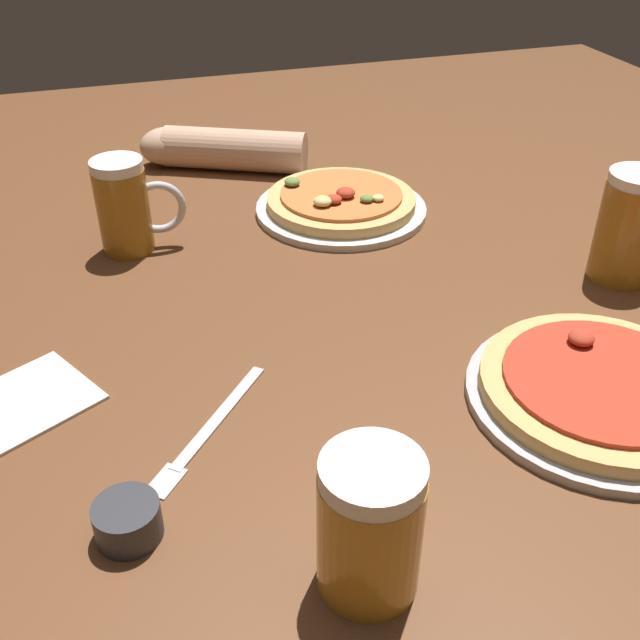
% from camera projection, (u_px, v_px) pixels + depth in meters
% --- Properties ---
extents(ground_plane, '(2.40, 2.40, 0.03)m').
position_uv_depth(ground_plane, '(320.00, 342.00, 0.97)').
color(ground_plane, brown).
extents(pizza_plate_near, '(0.30, 0.30, 0.05)m').
position_uv_depth(pizza_plate_near, '(601.00, 390.00, 0.84)').
color(pizza_plate_near, '#B2B2B7').
rests_on(pizza_plate_near, ground_plane).
extents(pizza_plate_far, '(0.29, 0.29, 0.05)m').
position_uv_depth(pizza_plate_far, '(341.00, 203.00, 1.25)').
color(pizza_plate_far, silver).
rests_on(pizza_plate_far, ground_plane).
extents(beer_mug_dark, '(0.11, 0.13, 0.16)m').
position_uv_depth(beer_mug_dark, '(632.00, 228.00, 1.04)').
color(beer_mug_dark, '#9E6619').
rests_on(beer_mug_dark, ground_plane).
extents(beer_mug_amber, '(0.09, 0.14, 0.14)m').
position_uv_depth(beer_mug_amber, '(370.00, 523.00, 0.61)').
color(beer_mug_amber, '#B27A23').
rests_on(beer_mug_amber, ground_plane).
extents(beer_mug_pale, '(0.13, 0.08, 0.15)m').
position_uv_depth(beer_mug_pale, '(126.00, 206.00, 1.11)').
color(beer_mug_pale, '#9E6619').
rests_on(beer_mug_pale, ground_plane).
extents(ramekin_sauce, '(0.06, 0.06, 0.04)m').
position_uv_depth(ramekin_sauce, '(128.00, 521.00, 0.68)').
color(ramekin_sauce, '#333338').
rests_on(ramekin_sauce, ground_plane).
extents(napkin_folded, '(0.18, 0.17, 0.01)m').
position_uv_depth(napkin_folded, '(28.00, 399.00, 0.85)').
color(napkin_folded, silver).
rests_on(napkin_folded, ground_plane).
extents(fork_left, '(0.16, 0.18, 0.01)m').
position_uv_depth(fork_left, '(209.00, 428.00, 0.81)').
color(fork_left, silver).
rests_on(fork_left, ground_plane).
extents(diner_arm, '(0.31, 0.19, 0.08)m').
position_uv_depth(diner_arm, '(217.00, 149.00, 1.40)').
color(diner_arm, tan).
rests_on(diner_arm, ground_plane).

